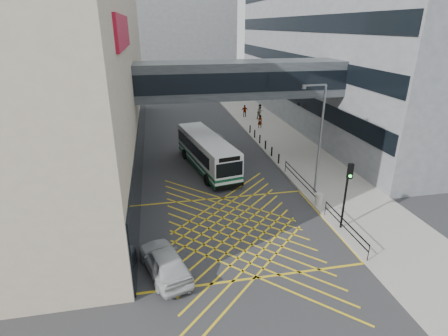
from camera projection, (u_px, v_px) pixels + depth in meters
ground at (236, 230)px, 21.74m from camera, size 120.00×120.00×0.00m
building_right at (380, 41)px, 44.02m from camera, size 24.09×44.00×20.00m
building_far at (163, 40)px, 72.45m from camera, size 28.00×16.00×18.00m
skybridge at (240, 79)px, 30.33m from camera, size 20.00×4.10×3.00m
pavement at (287, 145)px, 36.94m from camera, size 6.00×54.00×0.16m
box_junction at (236, 230)px, 21.74m from camera, size 12.00×9.00×0.01m
bus at (206, 151)px, 30.72m from camera, size 4.30×10.64×2.91m
car_white at (165, 261)px, 17.71m from camera, size 3.26×5.12×1.51m
car_dark at (229, 170)px, 29.18m from camera, size 2.30×4.30×1.28m
car_silver at (213, 138)px, 37.36m from camera, size 2.64×4.65×1.36m
traffic_light at (347, 187)px, 20.59m from camera, size 0.34×0.52×4.37m
street_lamp at (318, 134)px, 24.53m from camera, size 1.83×0.33×8.06m
litter_bin at (319, 199)px, 24.29m from camera, size 0.52×0.52×0.90m
kerb_railings at (317, 196)px, 24.12m from camera, size 0.05×12.54×1.00m
bollards at (263, 142)px, 36.24m from camera, size 0.14×10.14×0.90m
pedestrian_a at (260, 122)px, 42.52m from camera, size 0.70×0.54×1.62m
pedestrian_b at (260, 112)px, 46.58m from camera, size 1.10×0.90×1.97m
pedestrian_c at (245, 111)px, 47.77m from camera, size 1.04×0.66×1.63m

